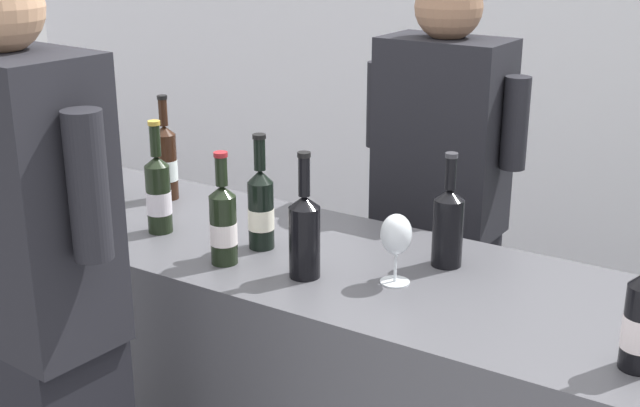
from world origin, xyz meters
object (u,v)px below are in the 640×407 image
Objects in this scene: wine_bottle_4 at (448,224)px; wine_bottle_1 at (109,164)px; wine_bottle_6 at (158,193)px; wine_glass at (396,237)px; wine_bottle_7 at (304,233)px; person_guest at (40,363)px; person_server at (438,236)px; ice_bucket at (52,179)px; wine_bottle_5 at (98,147)px; wine_bottle_3 at (166,162)px; wine_bottle_0 at (223,223)px; wine_bottle_2 at (261,207)px.

wine_bottle_1 is at bearing -175.77° from wine_bottle_4.
wine_glass is (0.75, 0.04, 0.00)m from wine_bottle_6.
person_guest is (-0.37, -0.55, -0.22)m from wine_bottle_7.
ice_bucket is at bearing -137.86° from person_server.
wine_bottle_5 reaches higher than wine_bottle_4.
wine_bottle_5 is at bearing 144.61° from wine_bottle_1.
wine_bottle_3 reaches higher than wine_glass.
wine_glass is at bearing 6.62° from ice_bucket.
wine_bottle_1 is (-0.64, 0.22, 0.01)m from wine_bottle_0.
person_server reaches higher than wine_bottle_0.
wine_bottle_2 is 0.71m from person_guest.
wine_bottle_3 is at bearing 36.12° from wine_bottle_1.
wine_bottle_1 is at bearing 175.25° from wine_glass.
wine_glass is (1.09, -0.09, 0.00)m from wine_bottle_1.
wine_bottle_7 reaches higher than wine_bottle_1.
ice_bucket is (-1.16, -0.30, 0.01)m from wine_bottle_4.
wine_bottle_2 is at bearing -161.63° from wine_bottle_4.
wine_bottle_2 reaches higher than wine_bottle_1.
wine_bottle_5 is 0.41m from ice_bucket.
wine_bottle_1 is 0.18× the size of person_guest.
wine_bottle_5 is 1.03× the size of wine_bottle_7.
wine_bottle_0 is at bearing -23.22° from wine_bottle_5.
wine_bottle_4 is 0.63m from person_server.
wine_bottle_6 is at bearing 105.55° from person_guest.
wine_bottle_4 is (1.00, -0.02, -0.01)m from wine_bottle_3.
wine_bottle_0 is at bearing -97.26° from wine_bottle_2.
ice_bucket is (-0.68, -0.14, 0.00)m from wine_bottle_2.
ice_bucket reaches higher than wine_glass.
wine_glass is 0.89m from person_guest.
wine_bottle_2 is 0.18× the size of person_guest.
ice_bucket is at bearing -166.63° from wine_bottle_6.
wine_bottle_6 is at bearing -126.90° from person_server.
wine_bottle_4 is 0.17× the size of person_guest.
wine_bottle_5 is 1.41× the size of ice_bucket.
wine_bottle_0 is 1.26× the size of ice_bucket.
wine_bottle_3 reaches higher than ice_bucket.
wine_bottle_0 is 0.89× the size of wine_bottle_3.
wine_bottle_4 is 0.93× the size of wine_bottle_6.
wine_bottle_3 is at bearing 128.19° from wine_bottle_6.
wine_bottle_6 is 0.96m from person_server.
wine_bottle_1 reaches higher than ice_bucket.
wine_bottle_5 is 1.21m from person_server.
wine_glass is 0.77m from person_server.
person_server is at bearing 34.07° from wine_bottle_1.
wine_bottle_7 is at bearing -91.33° from person_server.
ice_bucket is at bearing -173.38° from wine_glass.
wine_bottle_1 is 1.30× the size of ice_bucket.
wine_bottle_4 is 1.35m from wine_bottle_5.
wine_bottle_3 is 0.19× the size of person_guest.
wine_bottle_6 is at bearing 13.37° from ice_bucket.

